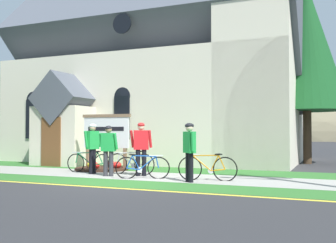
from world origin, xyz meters
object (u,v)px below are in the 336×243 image
Objects in this scene: bicycle_orange at (89,162)px; cyclist_in_orange_jersey at (93,144)px; bicycle_black at (142,167)px; cyclist_in_white_jersey at (108,147)px; cyclist_in_yellow_jersey at (189,147)px; bicycle_blue at (208,168)px; roadside_conifer at (306,46)px; bicycle_white at (131,163)px; cyclist_in_blue_jersey at (141,144)px; yard_deciduous_tree at (19,98)px; church_sign at (106,133)px.

bicycle_orange is 1.00× the size of cyclist_in_orange_jersey.
bicycle_black is 1.49m from cyclist_in_white_jersey.
bicycle_black is 0.92× the size of cyclist_in_yellow_jersey.
bicycle_orange is at bearing 171.55° from bicycle_blue.
bicycle_blue is 9.75m from roadside_conifer.
bicycle_blue is 3.44m from cyclist_in_white_jersey.
bicycle_white is at bearing -126.51° from roadside_conifer.
cyclist_in_blue_jersey is 0.35× the size of yard_deciduous_tree.
cyclist_in_white_jersey is (-1.34, 0.18, 0.62)m from bicycle_black.
bicycle_white is 0.99m from cyclist_in_blue_jersey.
roadside_conifer is (2.74, 8.58, 4.45)m from cyclist_in_yellow_jersey.
cyclist_in_blue_jersey reaches higher than cyclist_in_orange_jersey.
cyclist_in_orange_jersey is at bearing -34.58° from yard_deciduous_tree.
roadside_conifer reaches higher than bicycle_blue.
roadside_conifer is (2.37, 7.97, 5.09)m from bicycle_blue.
bicycle_white is 1.03× the size of cyclist_in_white_jersey.
cyclist_in_blue_jersey is (-2.41, 0.31, 0.68)m from bicycle_blue.
bicycle_orange is (-4.70, 0.70, -0.02)m from bicycle_blue.
bicycle_white is at bearing 132.42° from bicycle_black.
roadside_conifer is (7.13, 6.02, 4.04)m from church_sign.
bicycle_black is at bearing -60.48° from cyclist_in_blue_jersey.
bicycle_blue is 1.01× the size of cyclist_in_blue_jersey.
cyclist_in_orange_jersey is 11.58m from yard_deciduous_tree.
cyclist_in_white_jersey is at bearing -113.69° from bicycle_white.
cyclist_in_orange_jersey is 3.99m from cyclist_in_yellow_jersey.
cyclist_in_orange_jersey is 0.97m from cyclist_in_white_jersey.
cyclist_in_blue_jersey reaches higher than bicycle_blue.
cyclist_in_yellow_jersey is 0.34× the size of yard_deciduous_tree.
cyclist_in_orange_jersey is 11.11m from roadside_conifer.
bicycle_white is 0.97× the size of cyclist_in_blue_jersey.
yard_deciduous_tree is (-10.20, 6.82, 2.51)m from cyclist_in_white_jersey.
bicycle_black is at bearing -40.11° from church_sign.
cyclist_in_white_jersey is (-3.38, -0.16, 0.60)m from bicycle_blue.
yard_deciduous_tree is at bearing 145.42° from cyclist_in_orange_jersey.
church_sign reaches higher than bicycle_black.
church_sign is 10.22m from yard_deciduous_tree.
bicycle_orange is at bearing 158.74° from bicycle_black.
cyclist_in_yellow_jersey is (-0.37, -0.61, 0.64)m from bicycle_blue.
cyclist_in_orange_jersey is at bearing 155.56° from cyclist_in_white_jersey.
church_sign is 2.39m from bicycle_white.
bicycle_blue is at bearing 58.87° from cyclist_in_yellow_jersey.
church_sign is 0.25× the size of roadside_conifer.
church_sign is at bearing 145.07° from cyclist_in_blue_jersey.
yard_deciduous_tree is (-10.58, 5.95, 3.11)m from bicycle_white.
bicycle_black is at bearing -7.64° from cyclist_in_white_jersey.
yard_deciduous_tree reaches higher than bicycle_white.
bicycle_blue is 15.45m from yard_deciduous_tree.
cyclist_in_blue_jersey is (2.30, -0.39, 0.70)m from bicycle_orange.
cyclist_in_yellow_jersey is at bearing -121.13° from bicycle_blue.
bicycle_blue is at bearing 9.41° from bicycle_black.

